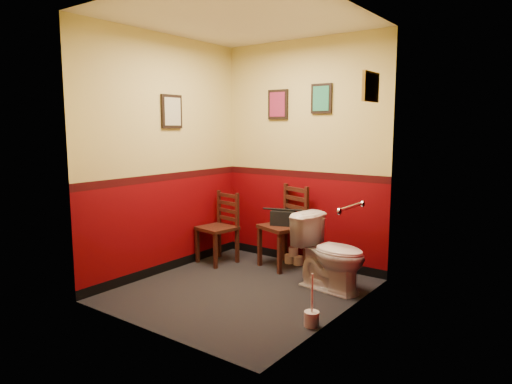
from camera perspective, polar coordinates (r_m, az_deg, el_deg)
floor at (r=4.84m, az=-1.80°, el=-12.16°), size 2.20×2.40×0.00m
ceiling at (r=4.65m, az=-1.96°, el=20.84°), size 2.20×2.40×0.00m
wall_back at (r=5.54m, az=5.86°, el=4.71°), size 2.20×0.00×2.70m
wall_front at (r=3.68m, az=-13.52°, el=2.82°), size 2.20×0.00×2.70m
wall_left at (r=5.30m, az=-11.29°, el=4.44°), size 0.00×2.40×2.70m
wall_right at (r=3.96m, az=10.74°, el=3.27°), size 0.00×2.40×2.70m
grab_bar at (r=4.25m, az=11.69°, el=-1.88°), size 0.05×0.56×0.06m
framed_print_back_a at (r=5.70m, az=2.76°, el=10.87°), size 0.28×0.04×0.36m
framed_print_back_b at (r=5.40m, az=8.18°, el=11.49°), size 0.26×0.04×0.34m
framed_print_left at (r=5.34m, az=-10.49°, el=9.86°), size 0.04×0.30×0.38m
framed_print_right at (r=4.52m, az=14.12°, el=12.63°), size 0.04×0.34×0.28m
toilet at (r=4.81m, az=9.30°, el=-7.59°), size 0.83×0.53×0.76m
toilet_brush at (r=4.03m, az=6.97°, el=-15.33°), size 0.13×0.13×0.46m
chair_left at (r=5.70m, az=-4.58°, el=-4.45°), size 0.47×0.47×0.87m
chair_right at (r=5.50m, az=3.71°, el=-4.32°), size 0.58×0.58×0.98m
handbag at (r=5.45m, az=3.35°, el=-3.26°), size 0.31×0.22×0.20m
tp_stack at (r=5.69m, az=4.73°, el=-8.08°), size 0.25×0.13×0.21m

